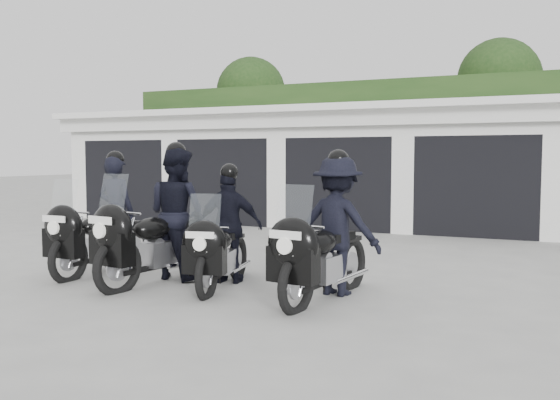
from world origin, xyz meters
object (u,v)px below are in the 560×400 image
at_px(police_bike_a, 103,223).
at_px(police_bike_c, 226,232).
at_px(police_bike_b, 167,221).
at_px(police_bike_d, 332,233).

xyz_separation_m(police_bike_a, police_bike_c, (2.14, -0.07, -0.03)).
height_order(police_bike_a, police_bike_b, police_bike_b).
xyz_separation_m(police_bike_b, police_bike_c, (0.89, 0.08, -0.13)).
relative_size(police_bike_b, police_bike_d, 1.06).
xyz_separation_m(police_bike_b, police_bike_d, (2.42, 0.01, -0.04)).
xyz_separation_m(police_bike_a, police_bike_b, (1.24, -0.15, 0.10)).
distance_m(police_bike_b, police_bike_c, 0.91).
bearing_deg(police_bike_d, police_bike_c, -174.33).
bearing_deg(police_bike_b, police_bike_c, 15.74).
distance_m(police_bike_a, police_bike_c, 2.14).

